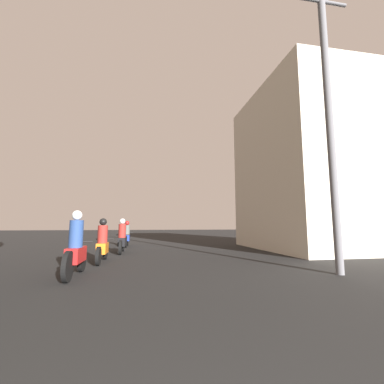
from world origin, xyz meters
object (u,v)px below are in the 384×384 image
object	(u,v)px
motorcycle_red	(76,250)
utility_pole_near	(329,114)
building_right_near	(310,169)
motorcycle_black	(122,239)
motorcycle_orange	(102,244)
motorcycle_blue	(127,236)

from	to	relation	value
motorcycle_red	utility_pole_near	bearing A→B (deg)	-2.17
building_right_near	utility_pole_near	bearing A→B (deg)	-121.39
motorcycle_red	motorcycle_black	size ratio (longest dim) A/B	1.00
motorcycle_red	utility_pole_near	world-z (taller)	utility_pole_near
motorcycle_orange	motorcycle_blue	size ratio (longest dim) A/B	0.98
motorcycle_black	building_right_near	size ratio (longest dim) A/B	0.24
motorcycle_red	motorcycle_black	distance (m)	5.17
motorcycle_orange	motorcycle_blue	world-z (taller)	motorcycle_orange
motorcycle_orange	motorcycle_black	world-z (taller)	motorcycle_black
motorcycle_black	motorcycle_blue	size ratio (longest dim) A/B	0.96
motorcycle_orange	building_right_near	bearing A→B (deg)	10.08
building_right_near	motorcycle_red	bearing A→B (deg)	-153.03
motorcycle_blue	motorcycle_black	bearing A→B (deg)	-86.59
motorcycle_black	utility_pole_near	distance (m)	9.15
motorcycle_black	building_right_near	xyz separation A→B (m)	(9.58, 0.08, 3.55)
motorcycle_black	motorcycle_orange	bearing A→B (deg)	-104.95
motorcycle_red	motorcycle_orange	world-z (taller)	motorcycle_red
motorcycle_blue	utility_pole_near	world-z (taller)	utility_pole_near
motorcycle_blue	building_right_near	world-z (taller)	building_right_near
motorcycle_red	building_right_near	distance (m)	12.02
motorcycle_blue	building_right_near	size ratio (longest dim) A/B	0.25
motorcycle_orange	utility_pole_near	world-z (taller)	utility_pole_near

